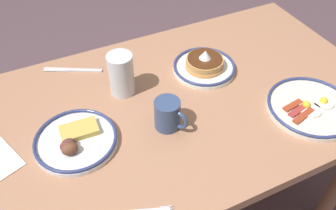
{
  "coord_description": "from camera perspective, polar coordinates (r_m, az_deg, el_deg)",
  "views": [
    {
      "loc": [
        0.36,
        0.74,
        1.53
      ],
      "look_at": [
        0.02,
        0.03,
        0.76
      ],
      "focal_mm": 38.15,
      "sensor_mm": 36.0,
      "label": 1
    }
  ],
  "objects": [
    {
      "name": "dining_table",
      "position": [
        1.22,
        0.39,
        -2.9
      ],
      "size": [
        1.44,
        0.8,
        0.73
      ],
      "color": "#A57456",
      "rests_on": "ground_plane"
    },
    {
      "name": "plate_far_companion",
      "position": [
        1.21,
        21.86,
        -0.29
      ],
      "size": [
        0.28,
        0.28,
        0.04
      ],
      "color": "silver",
      "rests_on": "dining_table"
    },
    {
      "name": "drinking_glass",
      "position": [
        1.17,
        -7.45,
        4.62
      ],
      "size": [
        0.08,
        0.08,
        0.14
      ],
      "color": "silver",
      "rests_on": "dining_table"
    },
    {
      "name": "plate_near_main",
      "position": [
        1.28,
        5.82,
        6.32
      ],
      "size": [
        0.22,
        0.22,
        0.08
      ],
      "color": "white",
      "rests_on": "dining_table"
    },
    {
      "name": "plate_center_pancakes",
      "position": [
        1.07,
        -14.55,
        -5.45
      ],
      "size": [
        0.24,
        0.24,
        0.05
      ],
      "color": "white",
      "rests_on": "dining_table"
    },
    {
      "name": "butter_knife",
      "position": [
        1.33,
        -14.95,
        5.43
      ],
      "size": [
        0.19,
        0.11,
        0.01
      ],
      "color": "silver",
      "rests_on": "dining_table"
    },
    {
      "name": "coffee_mug",
      "position": [
        1.05,
        0.02,
        -1.49
      ],
      "size": [
        0.08,
        0.1,
        0.1
      ],
      "color": "#334772",
      "rests_on": "dining_table"
    }
  ]
}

